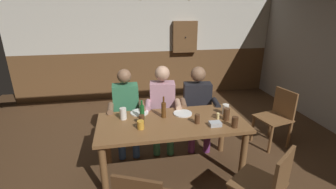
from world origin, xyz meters
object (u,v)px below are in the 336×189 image
(chair_empty_near_left, at_px, (277,116))
(pint_glass_5, at_px, (141,125))
(person_1, at_px, (163,104))
(table_candle, at_px, (218,116))
(pint_glass_2, at_px, (235,122))
(plate_1, at_px, (139,113))
(pint_glass_3, at_px, (226,114))
(chair_empty_far_end, at_px, (266,186))
(bottle_0, at_px, (164,110))
(pint_glass_4, at_px, (226,109))
(wall_dart_cabinet, at_px, (185,37))
(person_0, at_px, (126,108))
(person_2, at_px, (198,103))
(pint_glass_0, at_px, (197,119))
(pint_glass_6, at_px, (123,114))
(condiment_caddy, at_px, (215,124))
(bottle_1, at_px, (142,112))
(pint_glass_1, at_px, (142,120))
(dining_table, at_px, (172,129))
(plate_0, at_px, (183,113))

(chair_empty_near_left, distance_m, pint_glass_5, 2.21)
(person_1, bearing_deg, table_candle, 138.33)
(pint_glass_2, bearing_deg, plate_1, 150.78)
(person_1, relative_size, pint_glass_3, 8.10)
(chair_empty_far_end, height_order, pint_glass_5, chair_empty_far_end)
(pint_glass_2, bearing_deg, pint_glass_3, 95.28)
(bottle_0, bearing_deg, pint_glass_4, -4.14)
(wall_dart_cabinet, bearing_deg, chair_empty_near_left, -70.62)
(person_0, relative_size, pint_glass_4, 8.95)
(person_2, distance_m, pint_glass_0, 0.79)
(person_2, bearing_deg, pint_glass_6, 30.85)
(pint_glass_3, distance_m, pint_glass_6, 1.29)
(bottle_0, height_order, pint_glass_2, bottle_0)
(chair_empty_far_end, bearing_deg, chair_empty_near_left, 17.50)
(plate_1, relative_size, pint_glass_0, 2.07)
(condiment_caddy, bearing_deg, bottle_1, 157.44)
(person_0, xyz_separation_m, pint_glass_1, (0.17, -0.65, 0.11))
(pint_glass_0, bearing_deg, condiment_caddy, -28.35)
(pint_glass_3, relative_size, wall_dart_cabinet, 0.22)
(pint_glass_1, relative_size, wall_dart_cabinet, 0.17)
(pint_glass_4, bearing_deg, pint_glass_2, -96.07)
(plate_1, distance_m, pint_glass_0, 0.79)
(table_candle, distance_m, pint_glass_4, 0.19)
(dining_table, bearing_deg, pint_glass_6, 163.50)
(condiment_caddy, bearing_deg, chair_empty_near_left, 25.24)
(wall_dart_cabinet, bearing_deg, pint_glass_6, -118.67)
(dining_table, height_order, person_2, person_2)
(condiment_caddy, relative_size, pint_glass_0, 1.21)
(chair_empty_far_end, height_order, plate_0, chair_empty_far_end)
(chair_empty_near_left, bearing_deg, plate_1, 79.35)
(chair_empty_far_end, relative_size, pint_glass_4, 6.36)
(dining_table, xyz_separation_m, chair_empty_near_left, (1.74, 0.38, -0.15))
(condiment_caddy, relative_size, pint_glass_5, 1.40)
(person_0, bearing_deg, chair_empty_near_left, 172.80)
(pint_glass_3, distance_m, pint_glass_4, 0.17)
(person_1, bearing_deg, bottle_0, 89.68)
(person_2, distance_m, chair_empty_far_end, 1.65)
(person_1, bearing_deg, wall_dart_cabinet, -104.51)
(pint_glass_0, relative_size, pint_glass_3, 0.75)
(plate_1, xyz_separation_m, bottle_0, (0.30, -0.18, 0.10))
(chair_empty_far_end, bearing_deg, pint_glass_0, 79.70)
(person_1, relative_size, bottle_0, 4.48)
(pint_glass_5, xyz_separation_m, wall_dart_cabinet, (1.26, 2.96, 0.62))
(person_2, relative_size, wall_dart_cabinet, 1.75)
(person_0, height_order, table_candle, person_0)
(plate_0, height_order, pint_glass_0, pint_glass_0)
(chair_empty_far_end, relative_size, table_candle, 11.00)
(pint_glass_6, bearing_deg, person_1, 39.37)
(pint_glass_1, bearing_deg, bottle_0, 25.60)
(dining_table, bearing_deg, wall_dart_cabinet, 72.92)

